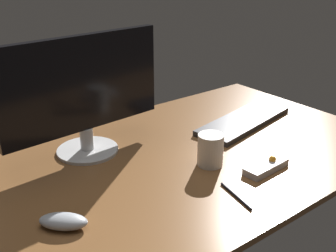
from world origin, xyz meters
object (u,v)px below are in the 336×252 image
object	(u,v)px
media_remote	(266,166)
keyboard	(244,121)
computer_mouse	(63,221)
pen	(236,196)
coffee_mug	(210,150)
monitor	(83,91)

from	to	relation	value
media_remote	keyboard	bearing A→B (deg)	50.01
computer_mouse	media_remote	distance (cm)	60.30
keyboard	pen	distance (cm)	51.48
pen	coffee_mug	bearing A→B (deg)	-9.35
keyboard	coffee_mug	world-z (taller)	coffee_mug
media_remote	pen	xyz separation A→B (cm)	(-17.86, -4.81, -0.79)
coffee_mug	pen	distance (cm)	19.36
monitor	media_remote	world-z (taller)	monitor
media_remote	coffee_mug	world-z (taller)	coffee_mug
computer_mouse	media_remote	size ratio (longest dim) A/B	0.74
computer_mouse	coffee_mug	bearing A→B (deg)	46.45
monitor	media_remote	bearing A→B (deg)	-54.02
pen	media_remote	bearing A→B (deg)	-62.65
media_remote	coffee_mug	xyz separation A→B (cm)	(-10.92, 12.68, 3.79)
keyboard	media_remote	world-z (taller)	media_remote
media_remote	coffee_mug	size ratio (longest dim) A/B	1.59
monitor	keyboard	xyz separation A→B (cm)	(57.46, -14.58, -19.62)
computer_mouse	keyboard	bearing A→B (deg)	56.78
monitor	media_remote	distance (cm)	59.64
computer_mouse	pen	world-z (taller)	computer_mouse
keyboard	computer_mouse	xyz separation A→B (cm)	(-80.56, -17.73, 0.71)
keyboard	coffee_mug	xyz separation A→B (cm)	(-32.19, -15.97, 3.97)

